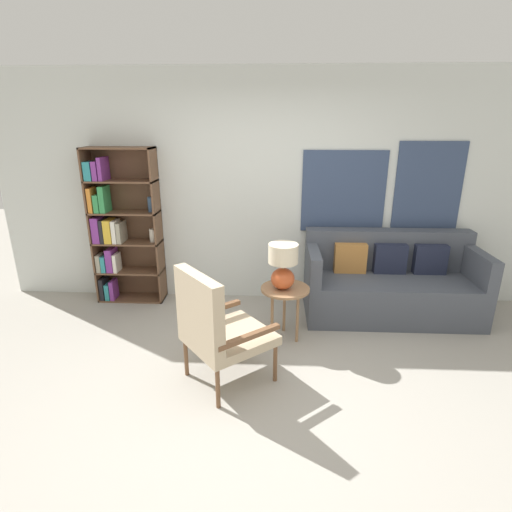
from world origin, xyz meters
TOP-DOWN VIEW (x-y plane):
  - ground_plane at (0.00, 0.00)m, footprint 14.00×14.00m
  - wall_back at (0.04, 2.03)m, footprint 6.40×0.08m
  - bookshelf at (-1.74, 1.85)m, footprint 0.80×0.30m
  - armchair at (-0.35, 0.19)m, footprint 0.89×0.88m
  - couch at (1.45, 1.60)m, footprint 1.90×0.82m
  - side_table at (0.24, 0.98)m, footprint 0.49×0.49m
  - table_lamp at (0.21, 0.96)m, footprint 0.29×0.29m

SIDE VIEW (x-z plane):
  - ground_plane at x=0.00m, z-range 0.00..0.00m
  - couch at x=1.45m, z-range -0.11..0.82m
  - side_table at x=0.24m, z-range 0.21..0.77m
  - armchair at x=-0.35m, z-range 0.05..1.07m
  - table_lamp at x=0.21m, z-range 0.58..1.04m
  - bookshelf at x=-1.74m, z-range -0.02..1.83m
  - wall_back at x=0.04m, z-range 0.00..2.70m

